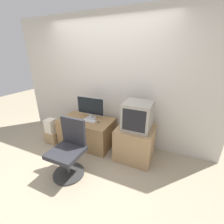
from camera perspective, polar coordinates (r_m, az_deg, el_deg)
name	(u,v)px	position (r m, az deg, el deg)	size (l,w,h in m)	color
ground_plane	(75,176)	(2.72, -14.09, -22.55)	(12.00, 12.00, 0.00)	tan
wall_back	(108,82)	(3.15, -1.40, 11.19)	(4.40, 0.05, 2.60)	beige
desk	(87,131)	(3.31, -9.44, -7.31)	(1.11, 0.66, 0.57)	#937047
side_stand	(135,142)	(2.89, 8.76, -11.35)	(0.66, 0.64, 0.62)	#A37F56
main_monitor	(90,108)	(3.12, -8.20, 1.63)	(0.62, 0.22, 0.47)	#B2B2B7
keyboard	(89,121)	(3.10, -8.72, -3.27)	(0.28, 0.12, 0.01)	silver
mouse	(99,122)	(3.00, -5.15, -3.75)	(0.05, 0.04, 0.03)	#4C4C51
crt_tv	(138,116)	(2.62, 9.70, -1.36)	(0.47, 0.48, 0.48)	gray
office_chair	(69,151)	(2.56, -16.06, -14.13)	(0.51, 0.51, 0.92)	#333333
cardboard_box_lower	(52,137)	(3.61, -21.76, -8.83)	(0.27, 0.20, 0.26)	#A3845B
cardboard_box_upper	(50,126)	(3.49, -22.39, -4.86)	(0.19, 0.19, 0.29)	beige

